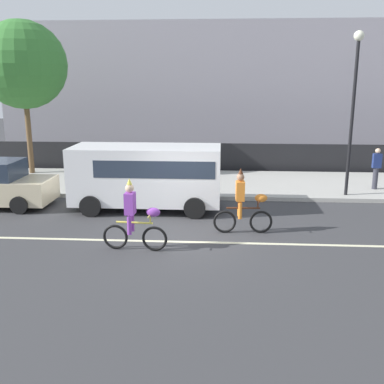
{
  "coord_description": "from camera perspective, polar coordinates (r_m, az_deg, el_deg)",
  "views": [
    {
      "loc": [
        1.16,
        -12.12,
        4.3
      ],
      "look_at": [
        0.28,
        1.2,
        1.0
      ],
      "focal_mm": 42.0,
      "sensor_mm": 36.0,
      "label": 1
    }
  ],
  "objects": [
    {
      "name": "parked_van_white",
      "position": [
        15.32,
        -5.52,
        2.45
      ],
      "size": [
        5.0,
        2.22,
        2.18
      ],
      "color": "white",
      "rests_on": "ground"
    },
    {
      "name": "street_lamp_post",
      "position": [
        17.35,
        19.93,
        12.05
      ],
      "size": [
        0.36,
        0.36,
        5.86
      ],
      "color": "black",
      "rests_on": "sidewalk_curb"
    },
    {
      "name": "building_backdrop",
      "position": [
        30.14,
        5.88,
        12.89
      ],
      "size": [
        28.0,
        8.0,
        7.62
      ],
      "primitive_type": "cube",
      "color": "#99939E",
      "rests_on": "ground"
    },
    {
      "name": "parade_cyclist_purple",
      "position": [
        11.68,
        -7.27,
        -3.45
      ],
      "size": [
        1.72,
        0.5,
        1.92
      ],
      "color": "black",
      "rests_on": "ground"
    },
    {
      "name": "parade_cyclist_orange",
      "position": [
        12.99,
        6.59,
        -1.65
      ],
      "size": [
        1.72,
        0.5,
        1.92
      ],
      "color": "black",
      "rests_on": "ground"
    },
    {
      "name": "road_centre_line",
      "position": [
        12.44,
        -1.82,
        -6.32
      ],
      "size": [
        36.0,
        0.14,
        0.01
      ],
      "primitive_type": "cube",
      "color": "beige",
      "rests_on": "ground"
    },
    {
      "name": "fence_line",
      "position": [
        21.85,
        0.68,
        4.41
      ],
      "size": [
        40.0,
        0.08,
        1.4
      ],
      "primitive_type": "cube",
      "color": "black",
      "rests_on": "ground"
    },
    {
      "name": "pedestrian_onlooker",
      "position": [
        19.04,
        22.36,
        2.9
      ],
      "size": [
        0.32,
        0.2,
        1.62
      ],
      "color": "#33333D",
      "rests_on": "sidewalk_curb"
    },
    {
      "name": "sidewalk_curb",
      "position": [
        19.13,
        0.21,
        1.13
      ],
      "size": [
        60.0,
        5.0,
        0.15
      ],
      "primitive_type": "cube",
      "color": "#ADAAA3",
      "rests_on": "ground"
    },
    {
      "name": "street_tree_near_lamp",
      "position": [
        21.89,
        -20.68,
        14.85
      ],
      "size": [
        3.86,
        3.86,
        6.78
      ],
      "color": "brown",
      "rests_on": "sidewalk_curb"
    },
    {
      "name": "ground_plane",
      "position": [
        12.91,
        -1.6,
        -5.57
      ],
      "size": [
        80.0,
        80.0,
        0.0
      ],
      "primitive_type": "plane",
      "color": "#38383A"
    }
  ]
}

